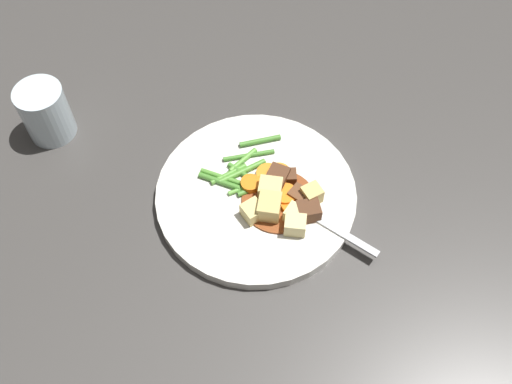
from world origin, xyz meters
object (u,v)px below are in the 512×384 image
at_px(meat_chunk_3, 277,179).
at_px(potato_chunk_4, 269,207).
at_px(carrot_slice_3, 290,205).
at_px(carrot_slice_1, 285,195).
at_px(water_glass, 46,112).
at_px(carrot_slice_2, 268,174).
at_px(potato_chunk_3, 298,223).
at_px(fork, 318,219).
at_px(meat_chunk_1, 298,195).
at_px(potato_chunk_0, 270,190).
at_px(potato_chunk_1, 294,214).
at_px(meat_chunk_2, 287,177).
at_px(carrot_slice_4, 263,183).
at_px(carrot_slice_5, 250,184).
at_px(carrot_slice_0, 279,174).
at_px(potato_chunk_5, 253,211).
at_px(dinner_plate, 256,195).
at_px(potato_chunk_2, 312,194).
at_px(meat_chunk_0, 308,211).

bearing_deg(meat_chunk_3, potato_chunk_4, -54.39).
bearing_deg(carrot_slice_3, meat_chunk_3, 163.78).
distance_m(carrot_slice_1, water_glass, 0.37).
relative_size(carrot_slice_2, potato_chunk_3, 1.22).
bearing_deg(potato_chunk_3, fork, 73.26).
bearing_deg(carrot_slice_1, meat_chunk_3, 164.52).
height_order(meat_chunk_1, water_glass, water_glass).
relative_size(carrot_slice_3, potato_chunk_0, 0.84).
xyz_separation_m(potato_chunk_1, fork, (0.02, 0.02, -0.01)).
bearing_deg(meat_chunk_2, carrot_slice_4, -118.95).
bearing_deg(carrot_slice_5, carrot_slice_4, 57.39).
bearing_deg(fork, carrot_slice_0, 174.56).
bearing_deg(meat_chunk_3, carrot_slice_5, -124.25).
bearing_deg(potato_chunk_5, dinner_plate, 132.51).
bearing_deg(potato_chunk_2, carrot_slice_5, -145.12).
bearing_deg(meat_chunk_0, carrot_slice_5, -161.86).
bearing_deg(potato_chunk_4, meat_chunk_2, 112.71).
distance_m(potato_chunk_5, meat_chunk_0, 0.08).
distance_m(potato_chunk_4, water_glass, 0.36).
bearing_deg(fork, potato_chunk_3, -106.74).
bearing_deg(potato_chunk_5, carrot_slice_2, 120.77).
distance_m(potato_chunk_5, fork, 0.09).
height_order(carrot_slice_0, carrot_slice_4, carrot_slice_4).
bearing_deg(meat_chunk_1, potato_chunk_5, -106.90).
relative_size(potato_chunk_3, water_glass, 0.32).
height_order(carrot_slice_1, fork, carrot_slice_1).
bearing_deg(water_glass, meat_chunk_3, 31.19).
bearing_deg(meat_chunk_2, potato_chunk_2, 5.09).
relative_size(potato_chunk_5, fork, 0.15).
relative_size(potato_chunk_3, meat_chunk_3, 0.84).
height_order(carrot_slice_1, potato_chunk_0, potato_chunk_0).
bearing_deg(water_glass, meat_chunk_2, 32.71).
relative_size(potato_chunk_1, fork, 0.14).
bearing_deg(carrot_slice_1, potato_chunk_1, -22.54).
distance_m(meat_chunk_2, meat_chunk_3, 0.02).
distance_m(dinner_plate, potato_chunk_3, 0.08).
distance_m(carrot_slice_1, fork, 0.06).
bearing_deg(potato_chunk_1, potato_chunk_5, -135.85).
distance_m(potato_chunk_1, meat_chunk_0, 0.02).
height_order(potato_chunk_2, meat_chunk_3, same).
distance_m(potato_chunk_1, potato_chunk_2, 0.04).
relative_size(carrot_slice_1, potato_chunk_1, 1.36).
height_order(carrot_slice_1, carrot_slice_4, carrot_slice_1).
height_order(fork, water_glass, water_glass).
distance_m(carrot_slice_1, potato_chunk_3, 0.05).
relative_size(potato_chunk_1, water_glass, 0.28).
bearing_deg(potato_chunk_1, carrot_slice_3, 152.85).
height_order(meat_chunk_1, meat_chunk_2, meat_chunk_2).
bearing_deg(potato_chunk_2, carrot_slice_3, -107.06).
relative_size(carrot_slice_2, carrot_slice_3, 1.30).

